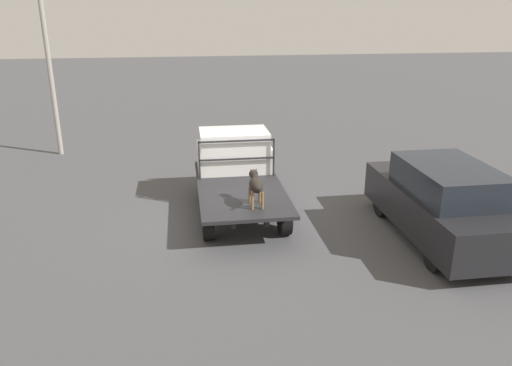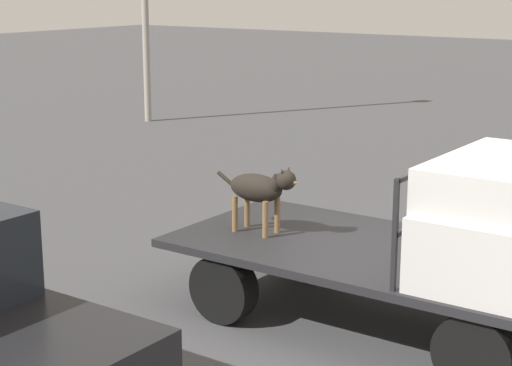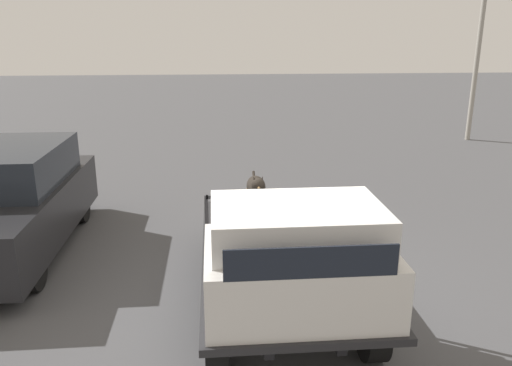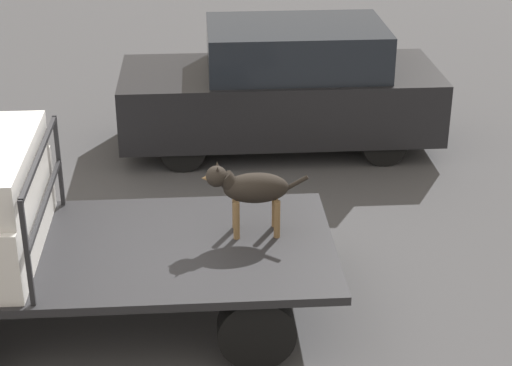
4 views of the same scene
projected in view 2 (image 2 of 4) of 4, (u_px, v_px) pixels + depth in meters
The scene contains 4 objects.
ground_plane at pixel (380, 322), 8.38m from camera, with size 80.00×80.00×0.00m, color #474749.
flatbed_truck at pixel (382, 269), 8.25m from camera, with size 4.13×2.01×0.74m.
truck_headboard at pixel (441, 195), 7.74m from camera, with size 0.04×1.89×0.96m.
dog at pixel (261, 189), 8.66m from camera, with size 1.00×0.29×0.74m.
Camera 2 is at (3.52, -7.10, 3.28)m, focal length 60.00 mm.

